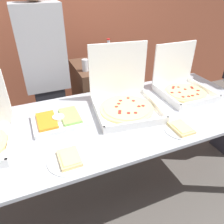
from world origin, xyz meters
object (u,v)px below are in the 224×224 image
Objects in this scene: pizza_box_near_left at (124,99)px; person_guest_plaid at (47,79)px; veggie_tray at (59,120)px; paper_plate_front_center at (181,128)px; soda_bottle at (108,54)px; soda_can_silver at (85,65)px; pizza_box_far_right at (182,86)px; paper_plate_front_right at (70,159)px; soda_can_colored at (92,61)px.

pizza_box_near_left is 0.30× the size of person_guest_plaid.
paper_plate_front_center is at bearing -28.64° from veggie_tray.
person_guest_plaid is at bearing -167.68° from soda_bottle.
soda_bottle is 2.26× the size of soda_can_silver.
pizza_box_near_left reaches higher than veggie_tray.
soda_bottle reaches higher than paper_plate_front_center.
soda_bottle reaches higher than veggie_tray.
pizza_box_far_right reaches higher than paper_plate_front_center.
person_guest_plaid is (0.03, 0.68, 0.03)m from veggie_tray.
pizza_box_near_left is 0.75m from soda_can_silver.
person_guest_plaid is (-1.08, 0.64, -0.02)m from pizza_box_far_right.
pizza_box_far_right is 1.89× the size of paper_plate_front_center.
paper_plate_front_right is (-0.54, -0.41, -0.07)m from pizza_box_near_left.
person_guest_plaid is (-0.51, -0.17, -0.06)m from soda_can_colored.
paper_plate_front_center is 0.86m from veggie_tray.
pizza_box_far_right is 0.24× the size of person_guest_plaid.
pizza_box_near_left is 0.84m from person_guest_plaid.
pizza_box_far_right is 3.51× the size of soda_can_silver.
pizza_box_near_left is at bearing 119.40° from paper_plate_front_center.
soda_can_colored is at bearing 96.74° from pizza_box_near_left.
soda_can_silver is at bearing -135.25° from soda_can_colored.
pizza_box_far_right is at bearing -64.17° from soda_bottle.
pizza_box_far_right is 3.51× the size of soda_can_colored.
soda_can_colored is at bearing 174.15° from soda_bottle.
pizza_box_near_left is 0.85m from soda_can_colored.
veggie_tray is 2.98× the size of soda_can_silver.
person_guest_plaid reaches higher than soda_can_colored.
pizza_box_near_left is 0.49m from paper_plate_front_center.
paper_plate_front_right is at bearing -111.29° from soda_can_silver.
soda_bottle is at bearing 91.55° from paper_plate_front_center.
pizza_box_far_right is at bearing 149.32° from person_guest_plaid.
pizza_box_far_right is 1.22m from paper_plate_front_right.
paper_plate_front_right is 0.14× the size of person_guest_plaid.
soda_bottle is at bearing 116.58° from pizza_box_far_right.
pizza_box_near_left is 4.45× the size of soda_can_silver.
veggie_tray reaches higher than paper_plate_front_center.
soda_can_silver is at bearing 105.82° from paper_plate_front_center.
paper_plate_front_center is at bearing 123.70° from person_guest_plaid.
soda_can_colored is (0.02, 0.85, 0.04)m from pizza_box_near_left.
soda_can_colored reaches higher than veggie_tray.
pizza_box_near_left reaches higher than pizza_box_far_right.
pizza_box_near_left is at bearing -175.84° from pizza_box_far_right.
paper_plate_front_center is at bearing -80.10° from soda_can_colored.
soda_can_silver is (-0.68, 0.71, 0.05)m from pizza_box_far_right.
pizza_box_far_right is at bearing -54.89° from soda_can_colored.
pizza_box_near_left reaches higher than soda_can_silver.
pizza_box_near_left is 0.68m from paper_plate_front_right.
person_guest_plaid reaches higher than paper_plate_front_right.
soda_bottle is (0.20, 0.83, 0.10)m from pizza_box_near_left.
pizza_box_near_left is 1.27× the size of pizza_box_far_right.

